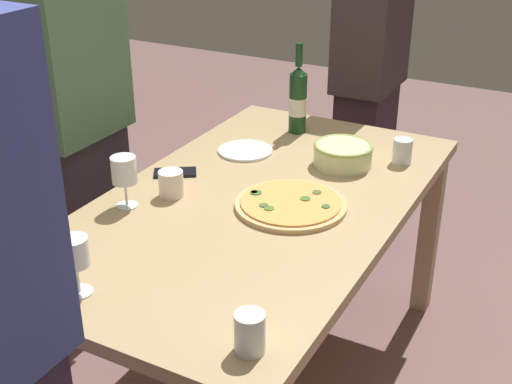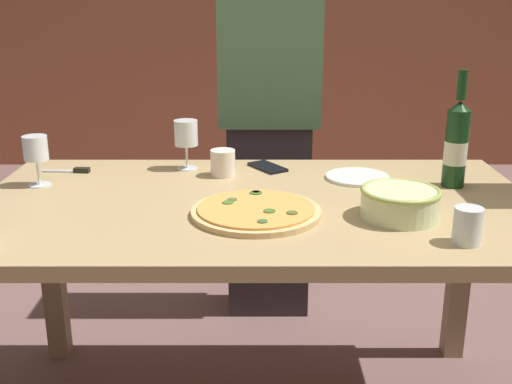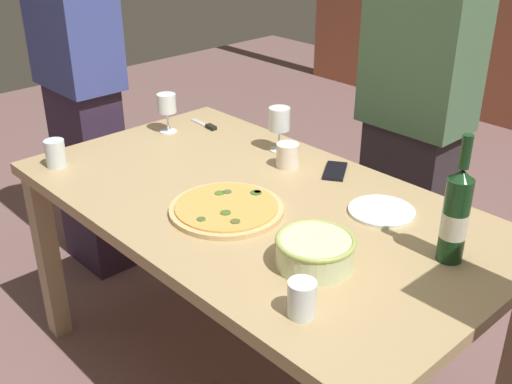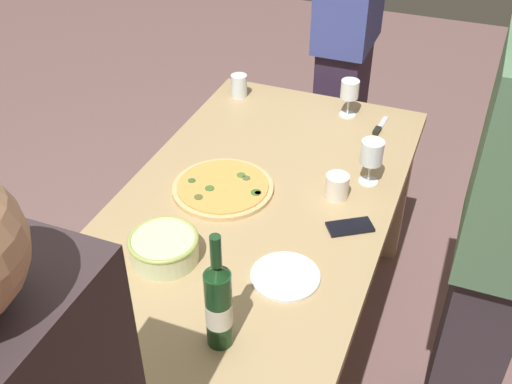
# 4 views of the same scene
# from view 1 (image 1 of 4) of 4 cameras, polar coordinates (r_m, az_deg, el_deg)

# --- Properties ---
(ground_plane) EXTENTS (8.00, 8.00, 0.00)m
(ground_plane) POSITION_cam_1_polar(r_m,az_deg,el_deg) (2.60, -0.00, -15.54)
(ground_plane) COLOR #785855
(dining_table) EXTENTS (1.60, 0.90, 0.75)m
(dining_table) POSITION_cam_1_polar(r_m,az_deg,el_deg) (2.22, -0.00, -2.74)
(dining_table) COLOR tan
(dining_table) RESTS_ON ground
(pizza) EXTENTS (0.35, 0.35, 0.02)m
(pizza) POSITION_cam_1_polar(r_m,az_deg,el_deg) (2.12, 2.87, -1.07)
(pizza) COLOR #D9B175
(pizza) RESTS_ON dining_table
(serving_bowl) EXTENTS (0.21, 0.21, 0.08)m
(serving_bowl) POSITION_cam_1_polar(r_m,az_deg,el_deg) (2.42, 7.25, 3.18)
(serving_bowl) COLOR beige
(serving_bowl) RESTS_ON dining_table
(wine_bottle) EXTENTS (0.07, 0.07, 0.35)m
(wine_bottle) POSITION_cam_1_polar(r_m,az_deg,el_deg) (2.68, 3.51, 7.72)
(wine_bottle) COLOR #153A19
(wine_bottle) RESTS_ON dining_table
(wine_glass_near_pizza) EXTENTS (0.07, 0.07, 0.16)m
(wine_glass_near_pizza) POSITION_cam_1_polar(r_m,az_deg,el_deg) (1.72, -14.88, -5.09)
(wine_glass_near_pizza) COLOR white
(wine_glass_near_pizza) RESTS_ON dining_table
(wine_glass_by_bottle) EXTENTS (0.08, 0.08, 0.17)m
(wine_glass_by_bottle) POSITION_cam_1_polar(r_m,az_deg,el_deg) (2.12, -10.93, 1.60)
(wine_glass_by_bottle) COLOR white
(wine_glass_by_bottle) RESTS_ON dining_table
(cup_amber) EXTENTS (0.07, 0.07, 0.09)m
(cup_amber) POSITION_cam_1_polar(r_m,az_deg,el_deg) (2.47, 12.10, 3.35)
(cup_amber) COLOR white
(cup_amber) RESTS_ON dining_table
(cup_ceramic) EXTENTS (0.08, 0.08, 0.09)m
(cup_ceramic) POSITION_cam_1_polar(r_m,az_deg,el_deg) (2.19, -7.09, 0.69)
(cup_ceramic) COLOR white
(cup_ceramic) RESTS_ON dining_table
(cup_spare) EXTENTS (0.07, 0.07, 0.10)m
(cup_spare) POSITION_cam_1_polar(r_m,az_deg,el_deg) (1.52, -0.52, -11.63)
(cup_spare) COLOR white
(cup_spare) RESTS_ON dining_table
(side_plate) EXTENTS (0.20, 0.20, 0.01)m
(side_plate) POSITION_cam_1_polar(r_m,az_deg,el_deg) (2.52, -0.89, 3.47)
(side_plate) COLOR white
(side_plate) RESTS_ON dining_table
(cell_phone) EXTENTS (0.14, 0.16, 0.01)m
(cell_phone) POSITION_cam_1_polar(r_m,az_deg,el_deg) (2.36, -6.75, 1.62)
(cell_phone) COLOR black
(cell_phone) RESTS_ON dining_table
(pizza_knife) EXTENTS (0.16, 0.03, 0.02)m
(pizza_knife) POSITION_cam_1_polar(r_m,az_deg,el_deg) (1.90, -16.58, -5.77)
(pizza_knife) COLOR silver
(pizza_knife) RESTS_ON dining_table
(person_guest_left) EXTENTS (0.39, 0.24, 1.61)m
(person_guest_left) POSITION_cam_1_polar(r_m,az_deg,el_deg) (3.17, 9.37, 9.06)
(person_guest_left) COLOR #2E1F27
(person_guest_left) RESTS_ON ground
(person_guest_right) EXTENTS (0.39, 0.24, 1.65)m
(person_guest_right) POSITION_cam_1_polar(r_m,az_deg,el_deg) (2.60, -14.74, 5.30)
(person_guest_right) COLOR #322A30
(person_guest_right) RESTS_ON ground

